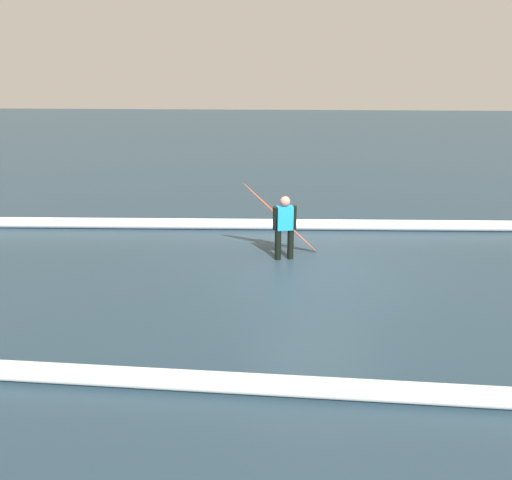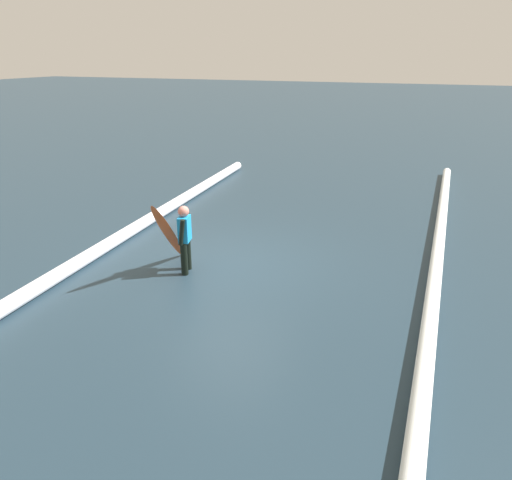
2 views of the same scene
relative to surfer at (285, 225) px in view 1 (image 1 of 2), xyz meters
The scene contains 5 objects.
ground_plane 1.20m from the surfer, 138.99° to the left, with size 139.04×139.04×0.00m, color #213441.
surfer is the anchor object (origin of this frame).
surfboard 0.33m from the surfer, 74.79° to the right, with size 1.71×0.66×1.67m.
wave_crest_foreground 2.46m from the surfer, 62.87° to the right, with size 0.28×0.28×20.29m, color white.
wave_crest_midground 4.91m from the surfer, 103.55° to the left, with size 0.26×0.26×19.72m, color white.
Camera 1 is at (0.36, 8.96, 3.59)m, focal length 32.61 mm.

